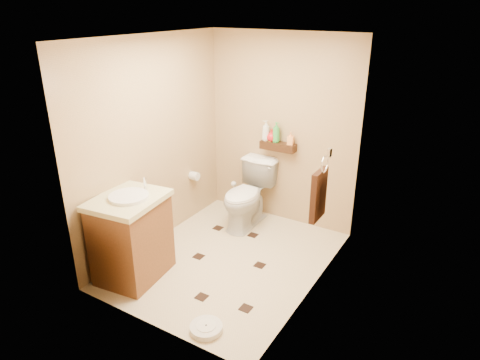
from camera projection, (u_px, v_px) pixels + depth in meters
The scene contains 19 objects.
ground at pixel (229, 260), 4.84m from camera, with size 2.50×2.50×0.00m, color beige.
wall_back at pixel (281, 131), 5.36m from camera, with size 2.00×0.04×2.40m, color tan.
wall_front at pixel (143, 206), 3.39m from camera, with size 2.00×0.04×2.40m, color tan.
wall_left at pixel (154, 144), 4.85m from camera, with size 0.04×2.50×2.40m, color tan.
wall_right at pixel (320, 179), 3.90m from camera, with size 0.04×2.50×2.40m, color tan.
ceiling at pixel (226, 37), 3.91m from camera, with size 2.00×2.50×0.02m, color silver.
wall_shelf at pixel (278, 146), 5.37m from camera, with size 0.46×0.14×0.10m, color #3C2410.
floor_accents at pixel (230, 262), 4.79m from camera, with size 1.21×1.43×0.01m.
toilet at pixel (247, 195), 5.45m from camera, with size 0.47×0.82×0.84m, color white.
vanity at pixel (132, 236), 4.39m from camera, with size 0.70×0.81×1.05m.
bathroom_scale at pixel (206, 328), 3.78m from camera, with size 0.37×0.37×0.06m.
toilet_brush at pixel (234, 201), 5.91m from camera, with size 0.10×0.10×0.45m.
towel_ring at pixel (319, 193), 4.23m from camera, with size 0.12×0.30×0.76m.
toilet_paper at pixel (194, 176), 5.57m from camera, with size 0.12×0.11×0.12m.
bottle_a at pixel (266, 130), 5.38m from camera, with size 0.10×0.10×0.26m, color silver.
bottle_b at pixel (271, 136), 5.37m from camera, with size 0.07×0.07×0.15m, color yellow.
bottle_c at pixel (272, 135), 5.36m from camera, with size 0.13×0.13×0.16m, color red.
bottle_d at pixel (276, 132), 5.32m from camera, with size 0.10×0.10×0.26m, color green.
bottle_e at pixel (291, 138), 5.24m from camera, with size 0.07×0.07×0.16m, color #FEA054.
Camera 1 is at (2.24, -3.46, 2.69)m, focal length 32.00 mm.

